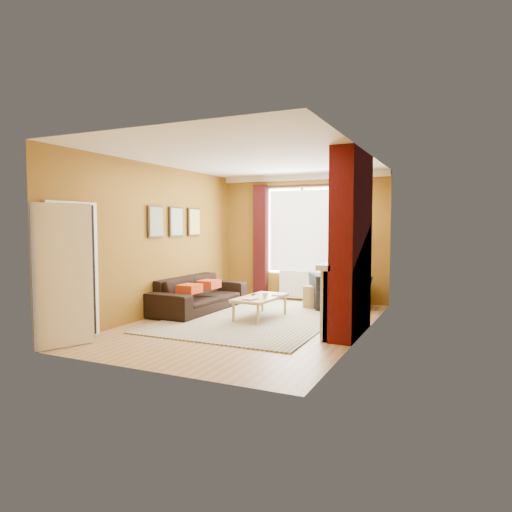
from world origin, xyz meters
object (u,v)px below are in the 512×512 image
at_px(wicker_stool, 311,297).
at_px(floor_lamp, 362,248).
at_px(coffee_table, 260,299).
at_px(sofa, 200,294).
at_px(armchair, 339,291).

xyz_separation_m(wicker_stool, floor_lamp, (0.92, 0.40, 1.00)).
distance_m(coffee_table, wicker_stool, 1.47).
relative_size(sofa, armchair, 2.10).
height_order(armchair, coffee_table, armchair).
distance_m(armchair, coffee_table, 1.86).
bearing_deg(wicker_stool, coffee_table, -111.06).
bearing_deg(sofa, armchair, -59.38).
height_order(sofa, armchair, armchair).
distance_m(sofa, wicker_stool, 2.25).
distance_m(sofa, armchair, 2.79).
height_order(sofa, coffee_table, sofa).
bearing_deg(wicker_stool, armchair, 18.94).
xyz_separation_m(sofa, coffee_table, (1.39, -0.19, 0.02)).
bearing_deg(armchair, coffee_table, 28.55).
relative_size(sofa, floor_lamp, 1.48).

